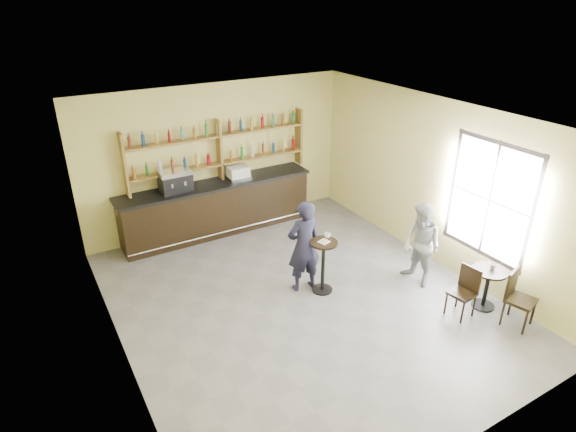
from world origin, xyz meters
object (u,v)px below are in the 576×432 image
pedestal_table (323,267)px  cafe_table (486,288)px  bar_counter (218,208)px  chair_south (521,300)px  pastry_case (238,173)px  patron_second (421,245)px  man_main (304,246)px  espresso_machine (175,181)px  chair_west (462,293)px

pedestal_table → cafe_table: (2.12, -1.80, -0.13)m
bar_counter → cafe_table: 5.65m
chair_south → bar_counter: bearing=100.9°
pastry_case → patron_second: bearing=-62.1°
chair_south → pastry_case: bearing=96.4°
man_main → patron_second: bearing=159.2°
pastry_case → pedestal_table: size_ratio=0.46×
cafe_table → chair_south: 0.61m
cafe_table → patron_second: (-0.46, 1.13, 0.42)m
pedestal_table → cafe_table: pedestal_table is taller
espresso_machine → chair_west: (3.14, -4.84, -0.95)m
espresso_machine → chair_west: size_ratio=0.73×
espresso_machine → chair_west: bearing=-58.7°
pastry_case → espresso_machine: bearing=-178.0°
chair_west → cafe_table: bearing=77.6°
espresso_machine → pedestal_table: espresso_machine is taller
espresso_machine → pastry_case: size_ratio=1.38×
chair_south → patron_second: patron_second is taller
espresso_machine → pedestal_table: bearing=-64.8°
patron_second → chair_west: bearing=-6.0°
man_main → bar_counter: bearing=-76.2°
espresso_machine → pastry_case: espresso_machine is taller
bar_counter → chair_west: bar_counter is taller
cafe_table → patron_second: size_ratio=0.47×
man_main → cafe_table: man_main is taller
pedestal_table → chair_west: (1.57, -1.75, -0.06)m
bar_counter → pedestal_table: 3.18m
man_main → patron_second: size_ratio=1.10×
man_main → chair_west: size_ratio=1.98×
pedestal_table → man_main: (-0.25, 0.25, 0.36)m
cafe_table → chair_west: (-0.55, 0.05, 0.07)m
patron_second → man_main: bearing=-117.1°
bar_counter → pastry_case: pastry_case is taller
bar_counter → pastry_case: 0.89m
cafe_table → chair_west: bearing=174.8°
bar_counter → man_main: bearing=-81.1°
cafe_table → chair_south: bearing=-85.2°
bar_counter → chair_south: bar_counter is taller
chair_west → pastry_case: bearing=-167.4°
chair_west → man_main: bearing=-144.8°
pastry_case → chair_south: (2.34, -5.49, -0.82)m
cafe_table → chair_west: chair_west is taller
man_main → pedestal_table: bearing=139.9°
pedestal_table → chair_south: size_ratio=1.04×
chair_west → patron_second: bearing=168.1°
espresso_machine → cafe_table: espresso_machine is taller
man_main → chair_west: bearing=137.3°
bar_counter → cafe_table: bar_counter is taller
pedestal_table → patron_second: bearing=-22.0°
espresso_machine → cafe_table: bearing=-54.6°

